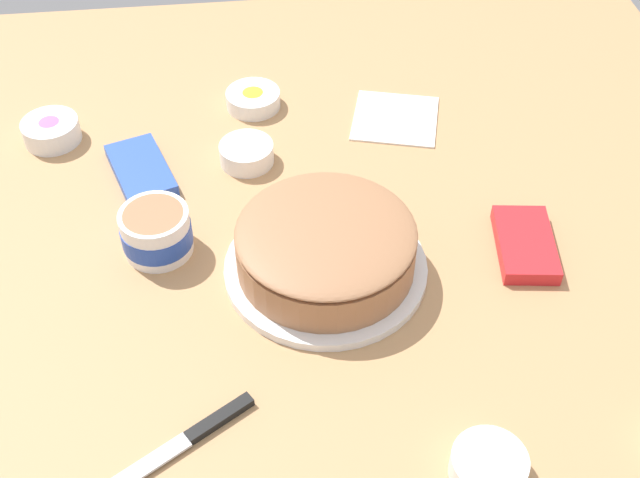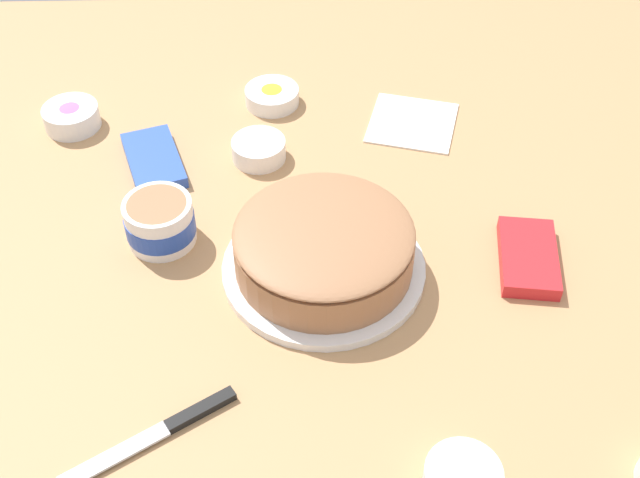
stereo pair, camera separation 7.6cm
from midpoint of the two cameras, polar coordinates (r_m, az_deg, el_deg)
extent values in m
plane|color=tan|center=(1.25, 1.59, -0.60)|extent=(1.54, 1.54, 0.00)
cylinder|color=white|center=(1.21, 2.06, -2.11)|extent=(0.30, 0.30, 0.01)
cylinder|color=pink|center=(1.19, 2.09, -1.06)|extent=(0.24, 0.24, 0.05)
cylinder|color=#9E6B47|center=(1.18, 2.10, -0.89)|extent=(0.26, 0.26, 0.06)
ellipsoid|color=#9E6B47|center=(1.16, 2.15, 0.38)|extent=(0.26, 0.26, 0.03)
cylinder|color=white|center=(1.25, -9.47, 1.15)|extent=(0.10, 0.10, 0.07)
cylinder|color=#2347B2|center=(1.26, -9.45, 1.03)|extent=(0.11, 0.11, 0.03)
cylinder|color=#9E6B47|center=(1.23, -9.64, 2.18)|extent=(0.09, 0.09, 0.01)
cube|color=silver|center=(1.05, -12.11, -14.70)|extent=(0.09, 0.13, 0.00)
cube|color=black|center=(1.07, -6.29, -11.88)|extent=(0.07, 0.09, 0.01)
cylinder|color=orange|center=(1.02, 12.14, -16.15)|extent=(0.08, 0.08, 0.01)
ellipsoid|color=orange|center=(1.01, 12.21, -15.96)|extent=(0.06, 0.06, 0.02)
cylinder|color=white|center=(1.52, -15.63, 8.19)|extent=(0.10, 0.10, 0.04)
cylinder|color=pink|center=(1.52, -15.67, 8.34)|extent=(0.08, 0.08, 0.01)
ellipsoid|color=pink|center=(1.52, -15.72, 8.55)|extent=(0.07, 0.07, 0.02)
cylinder|color=white|center=(1.40, -2.76, 6.22)|extent=(0.09, 0.09, 0.04)
cylinder|color=green|center=(1.40, -2.76, 6.22)|extent=(0.08, 0.08, 0.01)
ellipsoid|color=green|center=(1.40, -2.77, 6.44)|extent=(0.06, 0.06, 0.02)
cylinder|color=white|center=(1.53, -1.94, 9.92)|extent=(0.10, 0.10, 0.03)
cylinder|color=yellow|center=(1.53, -1.95, 9.95)|extent=(0.08, 0.08, 0.01)
ellipsoid|color=yellow|center=(1.52, -1.95, 10.16)|extent=(0.07, 0.07, 0.02)
cube|color=red|center=(1.27, 16.04, -1.30)|extent=(0.16, 0.10, 0.02)
cube|color=#2D51B2|center=(1.41, -10.06, 5.41)|extent=(0.17, 0.13, 0.02)
cube|color=white|center=(1.50, 7.94, 8.07)|extent=(0.18, 0.18, 0.01)
camera|label=1|loc=(0.04, -88.21, 1.80)|focal=45.71mm
camera|label=2|loc=(0.04, 91.79, -1.80)|focal=45.71mm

